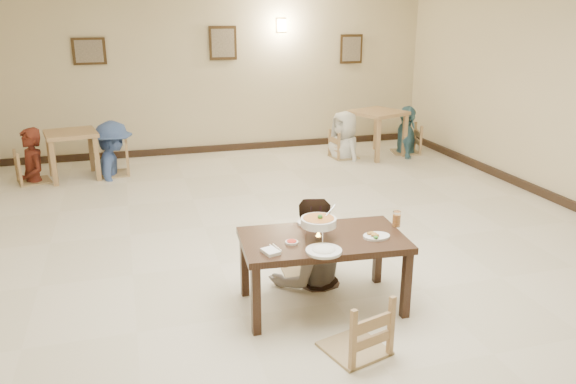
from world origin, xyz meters
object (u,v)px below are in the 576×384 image
object	(u,v)px
main_table	(323,245)
chair_far	(306,235)
bg_table_left	(71,140)
bg_chair_lr	(112,145)
curry_warmer	(319,222)
bg_table_right	(378,119)
bg_chair_ll	(30,152)
bg_diner_a	(27,128)
chair_near	(356,296)
main_diner	(310,198)
drink_glass	(397,219)
bg_diner_d	(408,106)
bg_diner_b	(110,121)
bg_chair_rl	(344,132)
bg_chair_rr	(407,126)
bg_diner_c	(345,111)

from	to	relation	value
main_table	chair_far	size ratio (longest dim) A/B	1.65
bg_table_left	bg_chair_lr	size ratio (longest dim) A/B	0.88
curry_warmer	bg_table_right	xyz separation A→B (m)	(2.89, 4.98, -0.14)
bg_chair_ll	bg_diner_a	bearing A→B (deg)	163.96
chair_near	main_diner	distance (m)	1.32
main_diner	drink_glass	size ratio (longest dim) A/B	11.81
bg_diner_d	bg_diner_b	bearing A→B (deg)	111.91
bg_chair_rl	bg_chair_rr	size ratio (longest dim) A/B	0.92
chair_far	curry_warmer	size ratio (longest dim) A/B	2.63
chair_near	bg_chair_ll	bearing A→B (deg)	-77.71
drink_glass	bg_table_right	size ratio (longest dim) A/B	0.13
main_diner	bg_diner_d	size ratio (longest dim) A/B	0.97
curry_warmer	bg_diner_a	world-z (taller)	bg_diner_a
chair_far	drink_glass	xyz separation A→B (m)	(0.69, -0.55, 0.29)
main_table	bg_diner_a	size ratio (longest dim) A/B	0.87
main_table	bg_chair_rl	size ratio (longest dim) A/B	1.58
bg_diner_d	main_table	bearing A→B (deg)	167.45
bg_chair_rl	bg_diner_d	size ratio (longest dim) A/B	0.53
bg_table_left	bg_table_right	size ratio (longest dim) A/B	0.82
main_table	curry_warmer	xyz separation A→B (m)	(-0.06, -0.04, 0.24)
bg_table_right	bg_diner_c	bearing A→B (deg)	176.22
drink_glass	bg_diner_d	bearing A→B (deg)	61.06
bg_table_left	bg_diner_a	size ratio (longest dim) A/B	0.51
chair_far	bg_chair_rl	bearing A→B (deg)	67.89
main_table	bg_chair_ll	bearing A→B (deg)	125.86
bg_chair_ll	bg_diner_d	distance (m)	6.49
bg_table_right	bg_diner_b	xyz separation A→B (m)	(-4.64, 0.07, 0.19)
bg_diner_a	bg_diner_d	world-z (taller)	bg_diner_d
bg_table_left	bg_diner_c	size ratio (longest dim) A/B	0.52
bg_chair_rl	bg_table_left	bearing A→B (deg)	84.65
chair_far	bg_chair_lr	bearing A→B (deg)	117.01
bg_chair_rl	chair_near	bearing A→B (deg)	153.43
chair_near	bg_diner_c	bearing A→B (deg)	-126.88
bg_chair_rl	bg_diner_a	size ratio (longest dim) A/B	0.55
bg_chair_ll	bg_diner_d	world-z (taller)	bg_diner_d
bg_table_left	bg_diner_b	xyz separation A→B (m)	(0.60, 0.05, 0.26)
chair_near	bg_chair_ll	world-z (taller)	bg_chair_ll
main_table	bg_chair_rr	distance (m)	6.06
curry_warmer	bg_chair_ll	size ratio (longest dim) A/B	0.35
main_diner	bg_chair_rr	size ratio (longest dim) A/B	1.67
bg_chair_rr	bg_diner_b	xyz separation A→B (m)	(-5.26, 0.03, 0.37)
bg_chair_lr	bg_chair_ll	bearing A→B (deg)	-85.39
main_table	bg_diner_d	distance (m)	6.07
bg_diner_b	bg_diner_c	world-z (taller)	bg_diner_b
main_diner	bg_table_left	world-z (taller)	main_diner
curry_warmer	bg_chair_ll	distance (m)	5.78
bg_table_right	bg_chair_rl	world-z (taller)	bg_chair_rl
chair_near	drink_glass	world-z (taller)	chair_near
bg_diner_a	bg_diner_d	size ratio (longest dim) A/B	0.97
bg_diner_a	drink_glass	bearing A→B (deg)	13.08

